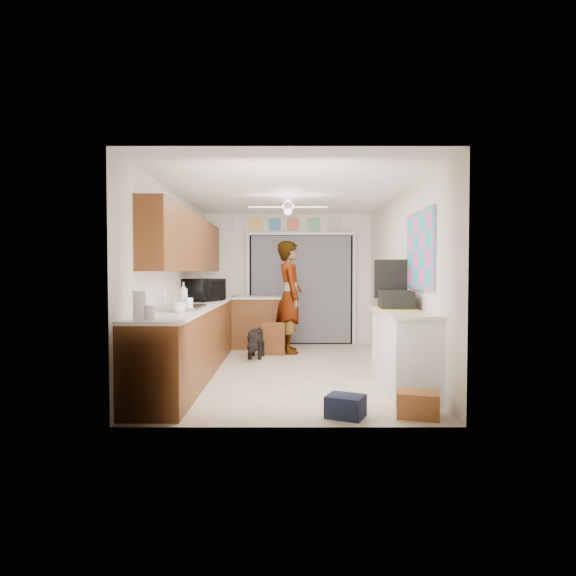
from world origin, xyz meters
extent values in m
plane|color=beige|center=(0.00, 0.00, 0.00)|extent=(5.00, 5.00, 0.00)
plane|color=white|center=(0.00, 0.00, 2.50)|extent=(5.00, 5.00, 0.00)
plane|color=white|center=(0.00, 2.50, 1.25)|extent=(3.20, 0.00, 3.20)
plane|color=white|center=(0.00, -2.50, 1.25)|extent=(3.20, 0.00, 3.20)
plane|color=white|center=(-1.60, 0.00, 1.25)|extent=(0.00, 5.00, 5.00)
plane|color=white|center=(1.60, 0.00, 1.25)|extent=(0.00, 5.00, 5.00)
cube|color=brown|center=(-1.30, 0.00, 0.45)|extent=(0.60, 4.80, 0.90)
cube|color=white|center=(-1.29, 0.00, 0.92)|extent=(0.62, 4.80, 0.04)
cube|color=brown|center=(-1.44, 0.20, 1.80)|extent=(0.32, 4.00, 0.80)
cube|color=silver|center=(-1.29, -1.00, 0.95)|extent=(0.50, 0.76, 0.06)
cylinder|color=silver|center=(-1.48, -1.00, 1.05)|extent=(0.03, 0.03, 0.22)
cube|color=brown|center=(-0.50, 2.00, 0.45)|extent=(1.00, 0.60, 0.90)
cube|color=white|center=(-0.50, 2.00, 0.92)|extent=(1.04, 0.64, 0.04)
cube|color=black|center=(0.25, 2.47, 1.05)|extent=(2.00, 0.06, 2.10)
cube|color=slate|center=(0.25, 2.43, 1.05)|extent=(1.90, 0.03, 2.05)
cube|color=white|center=(-0.77, 2.44, 1.05)|extent=(0.06, 0.04, 2.10)
cube|color=white|center=(1.27, 2.44, 1.05)|extent=(0.06, 0.04, 2.10)
cube|color=white|center=(0.25, 2.44, 2.12)|extent=(2.10, 0.04, 0.06)
cube|color=#F9C753|center=(-0.60, 2.47, 2.30)|extent=(0.22, 0.02, 0.22)
cube|color=#4784BF|center=(-0.25, 2.47, 2.30)|extent=(0.22, 0.02, 0.22)
cube|color=#DD7052|center=(0.10, 2.47, 2.30)|extent=(0.22, 0.02, 0.22)
cube|color=#6ABB80|center=(0.50, 2.47, 2.30)|extent=(0.22, 0.02, 0.22)
cube|color=beige|center=(0.90, 2.47, 2.30)|extent=(0.22, 0.02, 0.22)
cube|color=silver|center=(-0.95, 2.47, 2.30)|extent=(0.22, 0.02, 0.26)
cube|color=white|center=(1.35, -1.20, 0.45)|extent=(0.50, 1.40, 0.90)
cube|color=white|center=(1.34, -1.20, 0.92)|extent=(0.54, 1.44, 0.04)
cube|color=#E755A6|center=(1.58, -1.00, 1.65)|extent=(0.03, 1.15, 0.95)
cube|color=white|center=(0.00, 0.20, 2.32)|extent=(1.14, 1.14, 0.24)
imported|color=black|center=(-1.30, 0.61, 1.11)|extent=(0.63, 0.74, 0.34)
imported|color=silver|center=(-1.39, -0.40, 1.10)|extent=(0.16, 0.16, 0.32)
imported|color=white|center=(-1.22, -1.42, 0.99)|extent=(0.16, 0.16, 0.11)
cylinder|color=silver|center=(-1.16, -1.18, 1.02)|extent=(0.11, 0.11, 0.15)
cylinder|color=silver|center=(-1.30, -2.25, 1.01)|extent=(0.10, 0.10, 0.14)
cylinder|color=white|center=(-1.40, -2.25, 1.08)|extent=(0.13, 0.13, 0.27)
cube|color=black|center=(1.32, -0.88, 1.05)|extent=(0.43, 0.55, 0.22)
cube|color=yellow|center=(1.32, -0.88, 0.94)|extent=(0.49, 0.62, 0.02)
cube|color=black|center=(1.32, -0.59, 1.30)|extent=(0.42, 0.07, 0.50)
cube|color=#A65B34|center=(1.25, -2.20, 0.12)|extent=(0.46, 0.39, 0.24)
cube|color=black|center=(0.55, -2.20, 0.11)|extent=(0.43, 0.40, 0.21)
cube|color=brown|center=(-0.24, 1.12, 0.28)|extent=(0.38, 0.15, 0.56)
imported|color=white|center=(0.03, 1.48, 0.96)|extent=(0.55, 0.76, 1.92)
cube|color=black|center=(-0.51, 0.98, 0.25)|extent=(0.33, 0.66, 0.50)
camera|label=1|loc=(0.00, -6.76, 1.40)|focal=30.00mm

